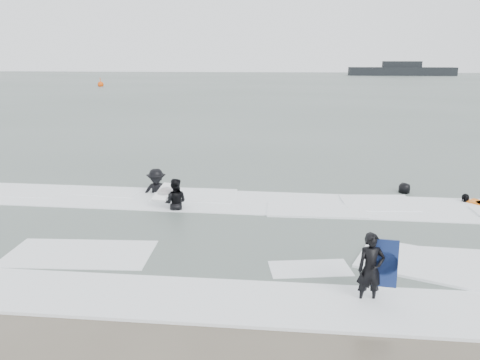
# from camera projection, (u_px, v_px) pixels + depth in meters

# --- Properties ---
(ground) EXTENTS (320.00, 320.00, 0.00)m
(ground) POSITION_uv_depth(u_px,v_px,m) (211.00, 288.00, 10.03)
(ground) COLOR brown
(ground) RESTS_ON ground
(sea) EXTENTS (320.00, 320.00, 0.00)m
(sea) POSITION_uv_depth(u_px,v_px,m) (289.00, 85.00, 86.85)
(sea) COLOR #47544C
(sea) RESTS_ON ground
(surfer_centre) EXTENTS (0.60, 0.45, 1.50)m
(surfer_centre) POSITION_uv_depth(u_px,v_px,m) (368.00, 302.00, 9.43)
(surfer_centre) COLOR black
(surfer_centre) RESTS_ON ground
(surfer_wading) EXTENTS (0.83, 0.66, 1.62)m
(surfer_wading) POSITION_uv_depth(u_px,v_px,m) (175.00, 211.00, 15.11)
(surfer_wading) COLOR black
(surfer_wading) RESTS_ON ground
(surfer_breaker) EXTENTS (1.31, 0.95, 1.83)m
(surfer_breaker) POSITION_uv_depth(u_px,v_px,m) (157.00, 195.00, 16.83)
(surfer_breaker) COLOR black
(surfer_breaker) RESTS_ON ground
(surfer_right_near) EXTENTS (0.90, 0.88, 1.51)m
(surfer_right_near) POSITION_uv_depth(u_px,v_px,m) (465.00, 204.00, 15.81)
(surfer_right_near) COLOR black
(surfer_right_near) RESTS_ON ground
(surfer_right_far) EXTENTS (0.91, 0.77, 1.58)m
(surfer_right_far) POSITION_uv_depth(u_px,v_px,m) (404.00, 194.00, 16.93)
(surfer_right_far) COLOR black
(surfer_right_far) RESTS_ON ground
(surf_foam) EXTENTS (30.03, 9.06, 0.09)m
(surf_foam) POSITION_uv_depth(u_px,v_px,m) (235.00, 226.00, 13.58)
(surf_foam) COLOR white
(surf_foam) RESTS_ON ground
(bodyboards) EXTENTS (11.31, 7.49, 1.25)m
(bodyboards) POSITION_uv_depth(u_px,v_px,m) (339.00, 213.00, 13.37)
(bodyboards) COLOR #0F1D4A
(bodyboards) RESTS_ON ground
(buoy) EXTENTS (1.00, 1.00, 1.65)m
(buoy) POSITION_uv_depth(u_px,v_px,m) (101.00, 84.00, 80.93)
(buoy) COLOR #D84509
(buoy) RESTS_ON ground
(vessel_horizon) EXTENTS (29.21, 5.22, 3.96)m
(vessel_horizon) POSITION_uv_depth(u_px,v_px,m) (401.00, 70.00, 132.79)
(vessel_horizon) COLOR black
(vessel_horizon) RESTS_ON ground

